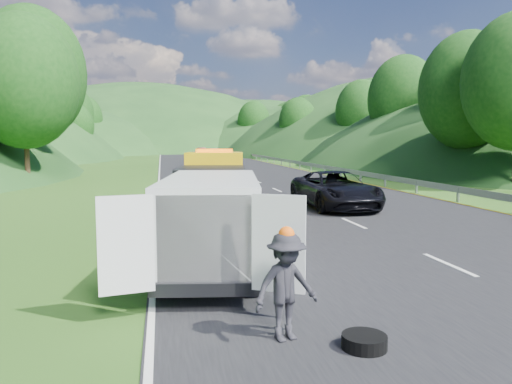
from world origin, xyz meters
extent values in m
plane|color=#38661E|center=(0.00, 0.00, 0.00)|extent=(320.00, 320.00, 0.00)
cube|color=black|center=(3.00, 40.00, 0.01)|extent=(14.00, 200.00, 0.02)
cube|color=gray|center=(10.30, 52.50, 0.00)|extent=(0.06, 140.00, 1.52)
cylinder|color=black|center=(-2.46, 8.23, 0.52)|extent=(0.51, 1.08, 1.04)
cylinder|color=black|center=(-0.51, 7.94, 0.52)|extent=(0.51, 1.08, 1.04)
cylinder|color=black|center=(-3.07, 4.13, 0.52)|extent=(0.51, 1.08, 1.04)
cylinder|color=black|center=(-1.13, 3.84, 0.52)|extent=(0.51, 1.08, 1.04)
cube|color=yellow|center=(-1.62, 7.21, 1.50)|extent=(2.45, 1.97, 1.97)
cube|color=yellow|center=(-1.96, 4.91, 1.24)|extent=(2.78, 3.82, 1.35)
cube|color=black|center=(-1.96, 4.91, 1.97)|extent=(2.78, 3.82, 0.10)
cube|color=black|center=(-1.43, 8.44, 0.93)|extent=(2.23, 1.54, 0.73)
cube|color=black|center=(-1.34, 9.06, 0.73)|extent=(2.18, 0.53, 0.52)
cube|color=yellow|center=(-1.38, 8.80, 1.61)|extent=(2.17, 1.11, 1.13)
cube|color=orange|center=(-1.62, 7.21, 2.54)|extent=(1.47, 0.47, 0.17)
cube|color=black|center=(-1.51, 7.93, 1.86)|extent=(1.96, 0.38, 0.93)
cylinder|color=black|center=(-3.22, 0.08, 0.38)|extent=(0.40, 0.80, 0.76)
cylinder|color=black|center=(-1.52, -0.17, 0.38)|extent=(0.40, 0.80, 0.76)
cylinder|color=black|center=(-3.70, -3.12, 0.38)|extent=(0.40, 0.80, 0.76)
cylinder|color=black|center=(-2.00, -3.37, 0.38)|extent=(0.40, 0.80, 0.76)
cube|color=silver|center=(-2.63, -1.74, 1.29)|extent=(2.67, 5.19, 1.76)
cube|color=silver|center=(-2.24, 0.85, 0.91)|extent=(2.01, 1.13, 0.95)
cube|color=black|center=(-2.27, 0.66, 1.67)|extent=(1.79, 0.58, 0.79)
cube|color=black|center=(-2.99, -4.14, 1.29)|extent=(1.62, 0.33, 1.52)
cube|color=silver|center=(-4.28, -4.38, 1.29)|extent=(0.90, 0.24, 1.62)
cube|color=silver|center=(-1.82, -4.75, 1.29)|extent=(0.82, 0.48, 1.62)
cube|color=black|center=(-3.00, -4.24, 0.43)|extent=(1.91, 0.42, 0.24)
imported|color=white|center=(-2.81, 1.44, 0.00)|extent=(0.49, 0.66, 1.78)
imported|color=tan|center=(-2.63, -1.30, 0.00)|extent=(0.55, 0.57, 0.93)
imported|color=black|center=(-1.91, -5.63, 0.00)|extent=(1.18, 0.88, 1.62)
cube|color=brown|center=(-3.97, 0.81, 0.28)|extent=(0.39, 0.28, 0.57)
cylinder|color=black|center=(-0.89, -6.15, 0.00)|extent=(0.65, 0.65, 0.20)
imported|color=black|center=(3.73, 8.01, 0.00)|extent=(2.80, 5.81, 1.60)
imported|color=#48494D|center=(1.23, 56.28, 0.00)|extent=(1.78, 4.42, 1.50)
imported|color=#825667|center=(5.50, 75.44, 0.00)|extent=(1.49, 4.28, 1.41)
imported|color=#AC5659|center=(4.47, 88.75, 0.00)|extent=(2.00, 4.91, 1.43)
camera|label=1|loc=(-3.68, -12.57, 2.98)|focal=35.00mm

